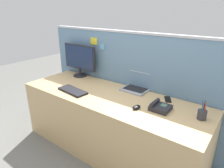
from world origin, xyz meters
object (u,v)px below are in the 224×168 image
at_px(desktop_monitor, 80,59).
at_px(pen_cup, 202,114).
at_px(computer_mouse_right_hand, 136,107).
at_px(desk_phone, 160,107).
at_px(laptop, 137,85).
at_px(cell_phone_black_slab, 168,99).
at_px(keyboard_main, 73,91).

xyz_separation_m(desktop_monitor, pen_cup, (1.73, -0.21, -0.21)).
relative_size(desktop_monitor, computer_mouse_right_hand, 5.60).
bearing_deg(desk_phone, pen_cup, 9.11).
bearing_deg(pen_cup, desktop_monitor, 173.15).
bearing_deg(pen_cup, laptop, 162.32).
distance_m(desk_phone, cell_phone_black_slab, 0.26).
height_order(laptop, cell_phone_black_slab, laptop).
distance_m(laptop, cell_phone_black_slab, 0.42).
bearing_deg(desktop_monitor, laptop, 3.17).
xyz_separation_m(computer_mouse_right_hand, pen_cup, (0.56, 0.18, 0.03)).
relative_size(laptop, desk_phone, 1.66).
distance_m(desktop_monitor, cell_phone_black_slab, 1.36).
relative_size(desktop_monitor, desk_phone, 3.09).
xyz_separation_m(desktop_monitor, cell_phone_black_slab, (1.33, -0.01, -0.25)).
height_order(keyboard_main, computer_mouse_right_hand, computer_mouse_right_hand).
relative_size(computer_mouse_right_hand, cell_phone_black_slab, 0.68).
bearing_deg(laptop, computer_mouse_right_hand, -60.14).
height_order(laptop, keyboard_main, laptop).
bearing_deg(cell_phone_black_slab, computer_mouse_right_hand, -142.70).
bearing_deg(pen_cup, cell_phone_black_slab, 153.07).
bearing_deg(laptop, desk_phone, -35.81).
xyz_separation_m(laptop, cell_phone_black_slab, (0.42, -0.06, -0.05)).
bearing_deg(desktop_monitor, keyboard_main, -53.41).
height_order(desktop_monitor, computer_mouse_right_hand, desktop_monitor).
relative_size(desktop_monitor, cell_phone_black_slab, 3.84).
distance_m(desktop_monitor, desk_phone, 1.40).
bearing_deg(laptop, cell_phone_black_slab, -7.91).
height_order(desktop_monitor, cell_phone_black_slab, desktop_monitor).
bearing_deg(desktop_monitor, computer_mouse_right_hand, -18.33).
relative_size(desk_phone, pen_cup, 1.01).
xyz_separation_m(laptop, keyboard_main, (-0.57, -0.52, -0.04)).
bearing_deg(computer_mouse_right_hand, pen_cup, 24.47).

